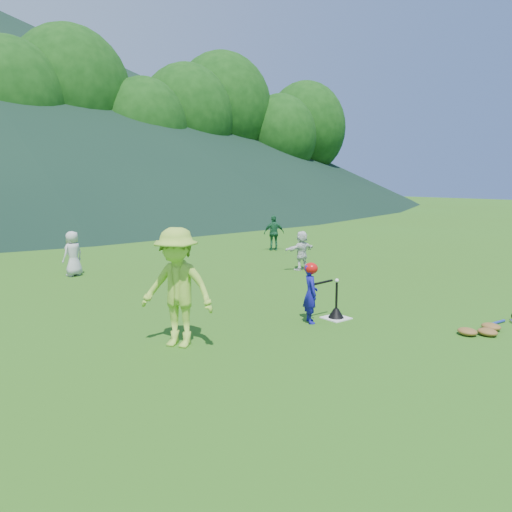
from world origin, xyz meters
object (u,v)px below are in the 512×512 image
at_px(adult_coach, 177,288).
at_px(batter_child, 311,293).
at_px(batting_tee, 336,312).
at_px(equipment_pile, 492,327).
at_px(fielder_c, 274,233).
at_px(fielder_d, 302,250).
at_px(fielder_a, 73,254).
at_px(home_plate, 336,318).

bearing_deg(adult_coach, batter_child, 49.07).
height_order(batting_tee, equipment_pile, batting_tee).
height_order(fielder_c, fielder_d, fielder_c).
xyz_separation_m(adult_coach, equipment_pile, (4.76, -2.62, -0.88)).
bearing_deg(batter_child, adult_coach, 110.64).
bearing_deg(fielder_a, fielder_c, 162.05).
relative_size(batting_tee, equipment_pile, 0.38).
relative_size(fielder_a, equipment_pile, 0.68).
xyz_separation_m(adult_coach, batting_tee, (3.14, -0.43, -0.82)).
height_order(home_plate, fielder_c, fielder_c).
distance_m(fielder_a, fielder_c, 7.55).
bearing_deg(equipment_pile, home_plate, 126.48).
distance_m(batter_child, fielder_a, 7.52).
relative_size(fielder_a, batting_tee, 1.81).
xyz_separation_m(batter_child, fielder_c, (5.52, 7.74, 0.10)).
xyz_separation_m(fielder_a, fielder_d, (5.58, -3.13, -0.04)).
relative_size(adult_coach, fielder_a, 1.53).
distance_m(batter_child, fielder_c, 9.51).
height_order(adult_coach, fielder_c, adult_coach).
relative_size(batter_child, adult_coach, 0.58).
distance_m(batter_child, adult_coach, 2.62).
bearing_deg(adult_coach, fielder_a, 141.67).
height_order(batter_child, equipment_pile, batter_child).
bearing_deg(home_plate, fielder_c, 57.76).
bearing_deg(batter_child, fielder_a, 43.35).
xyz_separation_m(adult_coach, fielder_d, (6.14, 3.79, -0.37)).
bearing_deg(home_plate, batting_tee, 0.00).
relative_size(home_plate, adult_coach, 0.24).
relative_size(home_plate, fielder_c, 0.34).
height_order(batter_child, fielder_d, fielder_d).
bearing_deg(batting_tee, fielder_a, 109.34).
bearing_deg(fielder_a, home_plate, 87.64).
xyz_separation_m(fielder_c, fielder_d, (-1.95, -3.62, -0.08)).
bearing_deg(home_plate, adult_coach, 172.13).
relative_size(fielder_c, equipment_pile, 0.73).
relative_size(fielder_c, fielder_d, 1.14).
distance_m(adult_coach, fielder_d, 7.23).
xyz_separation_m(fielder_a, equipment_pile, (4.20, -9.54, -0.55)).
bearing_deg(fielder_d, equipment_pile, 77.32).
xyz_separation_m(batting_tee, equipment_pile, (1.62, -2.19, -0.06)).
distance_m(fielder_a, equipment_pile, 10.44).
bearing_deg(equipment_pile, batter_child, 133.63).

